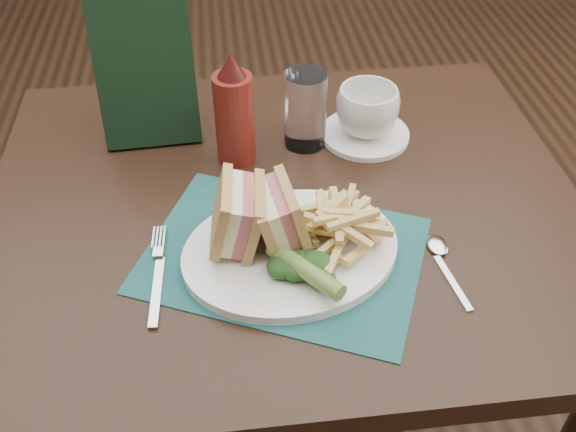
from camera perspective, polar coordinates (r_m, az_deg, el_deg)
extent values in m
plane|color=black|center=(1.86, -1.97, -6.25)|extent=(7.00, 7.00, 0.00)
cube|color=#184E4D|center=(0.89, -0.42, -3.45)|extent=(0.45, 0.39, 0.00)
cylinder|color=#51742C|center=(0.81, 1.52, -4.79)|extent=(0.09, 0.11, 0.03)
cylinder|color=white|center=(1.11, 6.86, 7.23)|extent=(0.19, 0.19, 0.01)
imported|color=white|center=(1.08, 7.05, 9.24)|extent=(0.14, 0.14, 0.08)
cylinder|color=white|center=(1.05, 1.56, 9.43)|extent=(0.08, 0.08, 0.13)
cube|color=black|center=(1.07, -12.63, 12.76)|extent=(0.16, 0.10, 0.25)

